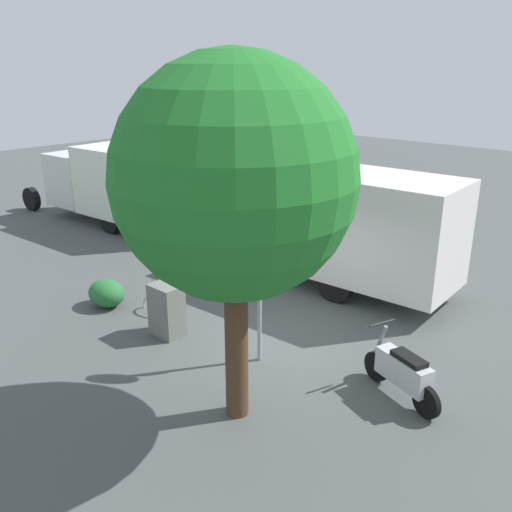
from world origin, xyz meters
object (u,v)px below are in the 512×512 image
object	(u,v)px
box_truck_far	(119,181)
utility_cabinet	(167,310)
motorcycle	(403,372)
stop_sign	(259,254)
box_truck_near	(340,224)
street_tree	(234,180)
bike_rack_hoop	(153,313)

from	to	relation	value
box_truck_far	utility_cabinet	bearing A→B (deg)	147.27
motorcycle	stop_sign	distance (m)	3.25
box_truck_near	utility_cabinet	xyz separation A→B (m)	(1.10, 4.77, -1.07)
street_tree	utility_cabinet	world-z (taller)	street_tree
street_tree	utility_cabinet	distance (m)	4.63
box_truck_near	bike_rack_hoop	world-z (taller)	box_truck_near
motorcycle	street_tree	size ratio (longest dim) A/B	0.30
box_truck_far	street_tree	bearing A→B (deg)	150.07
stop_sign	box_truck_near	bearing A→B (deg)	-75.98
motorcycle	utility_cabinet	distance (m)	4.99
stop_sign	utility_cabinet	xyz separation A→B (m)	(2.17, 0.51, -1.65)
box_truck_near	street_tree	size ratio (longest dim) A/B	1.32
stop_sign	street_tree	bearing A→B (deg)	119.85
street_tree	bike_rack_hoop	bearing A→B (deg)	-19.01
box_truck_near	bike_rack_hoop	size ratio (longest dim) A/B	8.91
street_tree	stop_sign	bearing A→B (deg)	-60.15
stop_sign	utility_cabinet	size ratio (longest dim) A/B	2.92
motorcycle	box_truck_near	bearing A→B (deg)	-24.01
motorcycle	stop_sign	size ratio (longest dim) A/B	0.52
stop_sign	box_truck_far	bearing A→B (deg)	-20.73
box_truck_near	stop_sign	distance (m)	4.42
utility_cabinet	box_truck_near	bearing A→B (deg)	-103.05
street_tree	motorcycle	bearing A→B (deg)	-129.71
motorcycle	utility_cabinet	bearing A→B (deg)	33.53
bike_rack_hoop	street_tree	bearing A→B (deg)	160.99
box_truck_far	motorcycle	world-z (taller)	box_truck_far
street_tree	utility_cabinet	size ratio (longest dim) A/B	5.05
street_tree	box_truck_far	bearing A→B (deg)	-25.95
stop_sign	utility_cabinet	world-z (taller)	stop_sign
stop_sign	utility_cabinet	distance (m)	2.77
box_truck_far	utility_cabinet	distance (m)	8.99
street_tree	bike_rack_hoop	size ratio (longest dim) A/B	6.75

